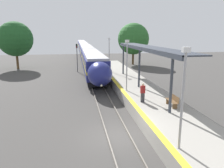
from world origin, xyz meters
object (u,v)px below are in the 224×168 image
at_px(train, 85,50).
at_px(person_waiting, 143,92).
at_px(platform_bench, 173,100).
at_px(lamppost_near, 183,92).
at_px(lamppost_mid, 127,62).
at_px(lamppost_far, 109,52).
at_px(railway_signal, 77,55).

height_order(train, person_waiting, train).
xyz_separation_m(platform_bench, lamppost_near, (-2.43, -6.06, 2.37)).
bearing_deg(platform_bench, lamppost_mid, 114.60).
distance_m(person_waiting, lamppost_far, 15.42).
bearing_deg(lamppost_mid, lamppost_far, 90.00).
height_order(lamppost_near, lamppost_far, same).
xyz_separation_m(person_waiting, lamppost_mid, (-0.44, 3.92, 2.02)).
height_order(train, platform_bench, train).
distance_m(platform_bench, lamppost_near, 6.95).
distance_m(person_waiting, railway_signal, 22.00).
distance_m(train, railway_signal, 23.80).
relative_size(railway_signal, lamppost_near, 0.98).
bearing_deg(person_waiting, lamppost_near, -93.36).
relative_size(train, platform_bench, 49.91).
height_order(train, railway_signal, railway_signal).
bearing_deg(lamppost_mid, railway_signal, 104.87).
bearing_deg(train, lamppost_mid, -86.78).
xyz_separation_m(person_waiting, lamppost_near, (-0.44, -7.44, 2.02)).
distance_m(railway_signal, lamppost_near, 29.20).
distance_m(train, lamppost_far, 29.91).
bearing_deg(train, railway_signal, -95.61).
distance_m(train, person_waiting, 45.13).
relative_size(platform_bench, lamppost_far, 0.33).
xyz_separation_m(train, person_waiting, (2.75, -45.05, -0.30)).
xyz_separation_m(train, platform_bench, (4.74, -46.43, -0.64)).
height_order(train, lamppost_near, lamppost_near).
bearing_deg(lamppost_near, platform_bench, 68.20).
bearing_deg(person_waiting, lamppost_far, 91.64).
distance_m(person_waiting, lamppost_near, 7.72).
height_order(person_waiting, railway_signal, railway_signal).
relative_size(train, lamppost_far, 16.27).
xyz_separation_m(train, lamppost_far, (2.31, -29.77, 1.73)).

